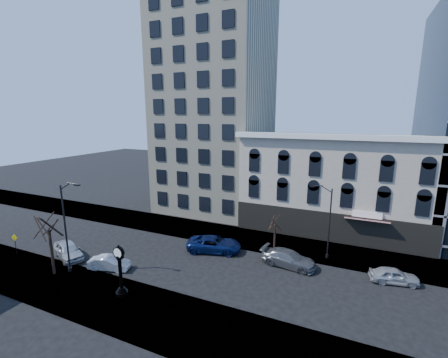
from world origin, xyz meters
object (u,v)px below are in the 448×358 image
at_px(street_clock, 120,272).
at_px(street_lamp_near, 68,204).
at_px(warning_sign, 15,241).
at_px(car_near_b, 109,263).
at_px(car_near_a, 68,250).

height_order(street_clock, street_lamp_near, street_lamp_near).
bearing_deg(warning_sign, street_lamp_near, -6.16).
relative_size(warning_sign, car_near_b, 0.58).
height_order(warning_sign, car_near_b, warning_sign).
distance_m(street_lamp_near, warning_sign, 10.06).
xyz_separation_m(warning_sign, car_near_a, (5.38, 1.91, -0.89)).
bearing_deg(car_near_b, street_lamp_near, 111.98).
height_order(warning_sign, car_near_a, warning_sign).
distance_m(street_clock, street_lamp_near, 8.05).
distance_m(street_clock, car_near_a, 10.30).
bearing_deg(car_near_b, warning_sign, 82.54).
bearing_deg(street_clock, car_near_b, 146.53).
bearing_deg(car_near_a, warning_sign, 132.73).
relative_size(street_clock, warning_sign, 1.88).
relative_size(street_clock, street_lamp_near, 0.49).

